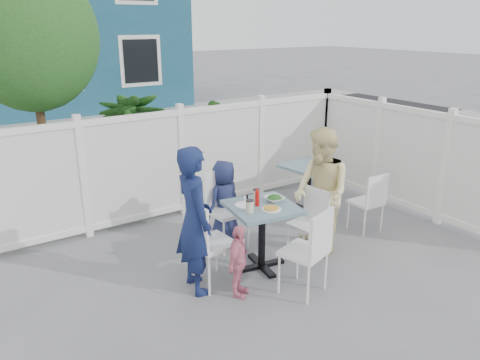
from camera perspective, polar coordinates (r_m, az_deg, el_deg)
ground at (r=5.39m, az=4.33°, el=-12.46°), size 80.00×80.00×0.00m
near_sidewalk at (r=8.41m, az=-11.87°, el=-1.02°), size 24.00×2.60×0.01m
street at (r=11.79m, az=-18.84°, el=4.04°), size 24.00×5.00×0.01m
far_sidewalk at (r=14.75m, az=-22.19°, el=6.45°), size 24.00×1.60×0.01m
fence_back at (r=6.99m, az=-7.10°, el=1.93°), size 5.86×0.08×1.60m
fence_right at (r=7.51m, az=19.85°, el=2.12°), size 0.08×3.66×1.60m
tree at (r=7.01m, az=-24.26°, el=15.57°), size 1.80×1.62×3.59m
potted_shrub_a at (r=7.41m, az=-12.54°, el=3.58°), size 1.27×1.27×1.82m
potted_shrub_b at (r=8.20m, az=-0.08°, el=4.25°), size 1.74×1.70×1.48m
main_table at (r=5.43m, az=2.71°, el=-4.89°), size 0.86×0.86×0.79m
spare_table at (r=7.15m, az=8.41°, el=0.51°), size 0.77×0.77×0.74m
chair_left at (r=5.08m, az=-4.20°, el=-7.00°), size 0.47×0.48×1.00m
chair_right at (r=5.87m, az=8.62°, el=-4.49°), size 0.42×0.44×0.85m
chair_back at (r=6.03m, az=-1.97°, el=-2.80°), size 0.47×0.46×0.99m
chair_near at (r=4.98m, az=8.64°, el=-7.98°), size 0.55×0.54×0.97m
chair_spare at (r=6.64m, az=15.64°, el=-2.17°), size 0.40×0.39×0.85m
man at (r=4.95m, az=-5.55°, el=-4.91°), size 0.45×0.63×1.61m
woman at (r=5.84m, az=9.85°, el=-1.47°), size 0.77×0.90×1.59m
boy at (r=6.14m, az=-1.96°, el=-2.62°), size 0.62×0.50×1.11m
toddler at (r=4.97m, az=-0.20°, el=-9.89°), size 0.50×0.44×0.81m
plate_main at (r=5.24m, az=3.82°, el=-3.58°), size 0.22×0.22×0.01m
plate_side at (r=5.35m, az=0.49°, el=-3.08°), size 0.21×0.21×0.01m
salad_bowl at (r=5.49m, az=4.23°, el=-2.33°), size 0.22×0.22×0.05m
coffee_cup_a at (r=5.16m, az=1.18°, el=-3.24°), size 0.09×0.09×0.13m
coffee_cup_b at (r=5.54m, az=1.99°, el=-1.76°), size 0.07×0.07×0.11m
ketchup_bottle at (r=5.33m, az=2.11°, el=-2.28°), size 0.05×0.05×0.17m
salt_shaker at (r=5.46m, az=0.60°, el=-2.32°), size 0.03×0.03×0.07m
pepper_shaker at (r=5.49m, az=0.86°, el=-2.18°), size 0.03×0.03×0.07m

